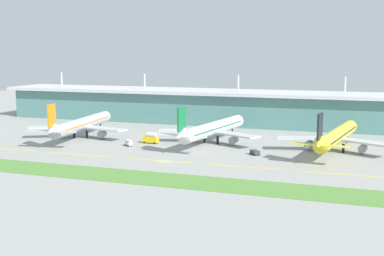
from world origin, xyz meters
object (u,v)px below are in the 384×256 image
(airliner_middle, at_px, (212,129))
(airliner_far, at_px, (336,136))
(fuel_truck, at_px, (151,138))
(baggage_cart, at_px, (128,143))
(airliner_near, at_px, (81,124))
(pushback_tug, at_px, (255,152))

(airliner_middle, bearing_deg, airliner_far, -2.22)
(fuel_truck, distance_m, baggage_cart, 11.59)
(baggage_cart, bearing_deg, airliner_far, 11.74)
(airliner_far, relative_size, fuel_truck, 9.45)
(airliner_near, relative_size, pushback_tug, 14.26)
(fuel_truck, bearing_deg, airliner_near, 175.33)
(airliner_near, xyz_separation_m, fuel_truck, (37.28, -3.05, -4.19))
(fuel_truck, bearing_deg, baggage_cart, -122.35)
(pushback_tug, bearing_deg, airliner_near, 171.29)
(airliner_near, xyz_separation_m, baggage_cart, (31.10, -12.80, -5.19))
(airliner_near, xyz_separation_m, airliner_far, (116.59, 4.96, -0.00))
(airliner_near, bearing_deg, pushback_tug, -8.71)
(airliner_middle, relative_size, baggage_cart, 17.16)
(baggage_cart, height_order, pushback_tug, baggage_cart)
(airliner_near, xyz_separation_m, airliner_middle, (62.79, 7.04, -0.00))
(airliner_middle, height_order, airliner_far, same)
(pushback_tug, bearing_deg, fuel_truck, 168.32)
(airliner_middle, xyz_separation_m, pushback_tug, (24.32, -20.39, -5.35))
(fuel_truck, bearing_deg, airliner_middle, 21.57)
(fuel_truck, xyz_separation_m, pushback_tug, (49.83, -10.31, -1.16))
(fuel_truck, bearing_deg, airliner_far, 5.76)
(airliner_far, bearing_deg, airliner_near, -177.57)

